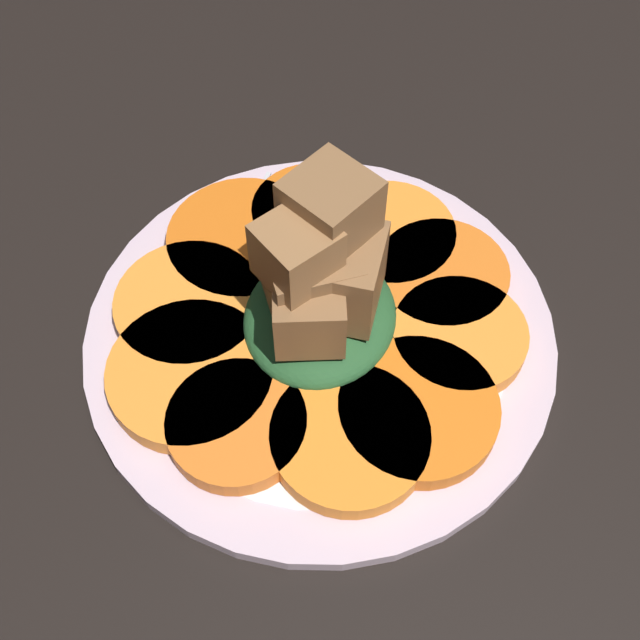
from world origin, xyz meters
TOP-DOWN VIEW (x-y plane):
  - table_slab at (0.00, 0.00)cm, footprint 120.00×120.00cm
  - plate at (0.00, 0.00)cm, footprint 28.16×28.16cm
  - carrot_slice_0 at (-7.68, 2.15)cm, footprint 8.40×8.40cm
  - carrot_slice_1 at (-7.94, -3.07)cm, footprint 7.88×7.88cm
  - carrot_slice_2 at (-4.49, -6.53)cm, footprint 9.66×9.66cm
  - carrot_slice_3 at (1.18, -7.84)cm, footprint 8.96×8.96cm
  - carrot_slice_4 at (5.54, -5.91)cm, footprint 9.48×9.48cm
  - carrot_slice_5 at (7.71, -2.28)cm, footprint 7.71×7.71cm
  - carrot_slice_6 at (6.58, 3.81)cm, footprint 8.69×8.69cm
  - carrot_slice_7 at (3.80, 6.91)cm, footprint 8.91×8.91cm
  - carrot_slice_8 at (-1.61, 8.04)cm, footprint 7.91×7.91cm
  - carrot_slice_9 at (-5.60, 6.05)cm, footprint 8.20×8.20cm
  - center_pile at (-0.03, -0.07)cm, footprint 9.83×8.85cm
  - fork at (-2.05, -6.16)cm, footprint 18.55×2.33cm

SIDE VIEW (x-z plane):
  - table_slab at x=0.00cm, z-range 0.00..2.00cm
  - plate at x=0.00cm, z-range 1.99..3.04cm
  - fork at x=-2.05cm, z-range 3.10..3.50cm
  - carrot_slice_0 at x=-7.68cm, z-range 3.10..4.42cm
  - carrot_slice_1 at x=-7.94cm, z-range 3.10..4.42cm
  - carrot_slice_2 at x=-4.49cm, z-range 3.10..4.42cm
  - carrot_slice_3 at x=1.18cm, z-range 3.10..4.42cm
  - carrot_slice_4 at x=5.54cm, z-range 3.10..4.42cm
  - carrot_slice_5 at x=7.71cm, z-range 3.10..4.42cm
  - carrot_slice_6 at x=6.58cm, z-range 3.10..4.42cm
  - carrot_slice_7 at x=3.80cm, z-range 3.10..4.42cm
  - carrot_slice_8 at x=-1.61cm, z-range 3.10..4.42cm
  - carrot_slice_9 at x=-5.60cm, z-range 3.10..4.42cm
  - center_pile at x=-0.03cm, z-range 1.94..12.73cm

